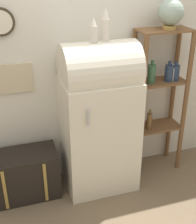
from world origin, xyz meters
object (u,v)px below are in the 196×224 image
vase_left (93,31)px  globe (171,13)px  refrigerator (99,117)px  vase_center (106,25)px  suitcase_trunk (24,175)px

vase_left → globe: bearing=6.1°
refrigerator → vase_center: vase_center is taller
vase_left → refrigerator: bearing=8.6°
vase_center → globe: bearing=5.4°
suitcase_trunk → vase_left: vase_left is taller
refrigerator → vase_center: size_ratio=5.38×
refrigerator → globe: bearing=5.9°
globe → vase_center: bearing=-174.6°
refrigerator → suitcase_trunk: refrigerator is taller
refrigerator → globe: size_ratio=5.44×
refrigerator → vase_left: 0.87m
suitcase_trunk → vase_left: bearing=-4.0°
vase_center → suitcase_trunk: bearing=178.0°
refrigerator → suitcase_trunk: bearing=176.9°
refrigerator → vase_center: 0.91m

